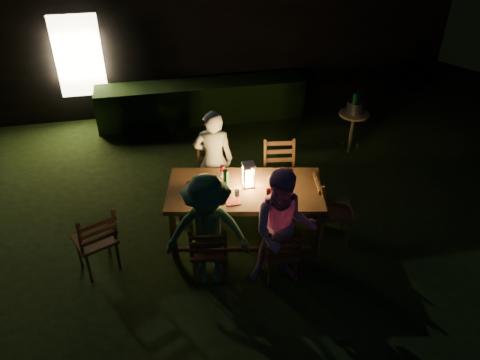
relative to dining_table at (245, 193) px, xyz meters
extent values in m
plane|color=black|center=(0.42, 0.10, -0.77)|extent=(40.00, 40.00, 0.00)
cube|color=black|center=(0.42, 6.30, 0.83)|extent=(10.00, 4.00, 3.20)
cube|color=#FFE5B2|center=(-2.38, 4.31, 0.58)|extent=(0.90, 0.06, 1.60)
cube|color=black|center=(-0.08, 3.85, -0.37)|extent=(4.20, 0.70, 0.80)
cube|color=#4C2F19|center=(0.00, 0.00, 0.05)|extent=(2.21, 1.40, 0.07)
cube|color=#4C2F19|center=(-1.00, -0.23, -0.39)|extent=(0.08, 0.08, 0.75)
cube|color=#4C2F19|center=(-0.84, 0.59, -0.39)|extent=(0.08, 0.08, 0.75)
cube|color=#4C2F19|center=(0.84, -0.59, -0.39)|extent=(0.08, 0.08, 0.75)
cube|color=#4C2F19|center=(1.00, 0.23, -0.39)|extent=(0.08, 0.08, 0.75)
cube|color=#4C2F19|center=(-0.59, -0.65, -0.31)|extent=(0.51, 0.49, 0.04)
cube|color=#4C2F19|center=(-0.62, -0.84, -0.03)|extent=(0.46, 0.22, 0.52)
cube|color=#4C2F19|center=(0.30, -0.82, -0.35)|extent=(0.45, 0.44, 0.04)
cube|color=#4C2F19|center=(0.27, -1.00, -0.09)|extent=(0.42, 0.19, 0.48)
cube|color=#4C2F19|center=(-0.30, 0.82, -0.29)|extent=(0.52, 0.50, 0.04)
cube|color=#4C2F19|center=(-0.27, 1.03, 0.01)|extent=(0.49, 0.21, 0.55)
cube|color=#4C2F19|center=(0.69, 0.63, -0.28)|extent=(0.53, 0.51, 0.04)
cube|color=#4C2F19|center=(0.71, 0.83, 0.02)|extent=(0.49, 0.22, 0.56)
cube|color=#4C2F19|center=(1.23, -0.24, -0.28)|extent=(0.52, 0.54, 0.04)
cube|color=#4C2F19|center=(1.02, -0.21, 0.02)|extent=(0.23, 0.49, 0.56)
cube|color=#4C2F19|center=(-1.98, -0.22, -0.28)|extent=(0.62, 0.61, 0.04)
cube|color=#4C2F19|center=(-1.90, -0.41, 0.02)|extent=(0.50, 0.34, 0.56)
imported|color=white|center=(-0.28, 0.89, 0.03)|extent=(0.64, 0.49, 1.59)
imported|color=#D995CA|center=(0.28, -0.89, 0.05)|extent=(0.90, 0.76, 1.63)
imported|color=#366C44|center=(-0.60, -0.72, 0.01)|extent=(1.10, 0.77, 1.56)
cube|color=white|center=(0.06, 0.04, 0.10)|extent=(0.15, 0.15, 0.03)
cube|color=white|center=(0.06, 0.04, 0.42)|extent=(0.16, 0.16, 0.03)
cylinder|color=#FF9E3F|center=(0.06, 0.04, 0.21)|extent=(0.09, 0.09, 0.18)
cylinder|color=white|center=(-0.50, 0.32, 0.09)|extent=(0.25, 0.25, 0.01)
cylinder|color=white|center=(-0.58, -0.11, 0.09)|extent=(0.25, 0.25, 0.01)
cylinder|color=white|center=(0.48, 0.13, 0.09)|extent=(0.25, 0.25, 0.01)
cylinder|color=white|center=(0.40, -0.30, 0.09)|extent=(0.25, 0.25, 0.01)
cylinder|color=#0F471E|center=(-0.25, 0.05, 0.22)|extent=(0.07, 0.07, 0.28)
cube|color=red|center=(-0.21, -0.28, 0.09)|extent=(0.18, 0.14, 0.01)
cube|color=red|center=(0.48, -0.40, 0.09)|extent=(0.18, 0.14, 0.01)
cube|color=black|center=(-0.67, -0.17, 0.09)|extent=(0.14, 0.07, 0.01)
cylinder|color=olive|center=(2.46, 2.11, -0.07)|extent=(0.53, 0.53, 0.04)
cylinder|color=olive|center=(2.46, 2.11, -0.42)|extent=(0.06, 0.06, 0.70)
cylinder|color=#A5A8AD|center=(2.46, 2.11, 0.06)|extent=(0.30, 0.30, 0.22)
cylinder|color=#0F471E|center=(2.41, 2.07, 0.11)|extent=(0.07, 0.07, 0.32)
cylinder|color=#0F471E|center=(2.51, 2.15, 0.11)|extent=(0.07, 0.07, 0.32)
camera|label=1|loc=(-1.07, -4.98, 3.64)|focal=35.00mm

